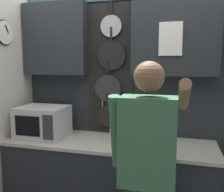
% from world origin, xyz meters
% --- Properties ---
extents(base_cabinet_counter, '(1.97, 0.61, 0.92)m').
position_xyz_m(base_cabinet_counter, '(0.00, -0.00, 0.46)').
color(base_cabinet_counter, '#23282D').
rests_on(base_cabinet_counter, ground_plane).
extents(back_wall_unit, '(2.54, 0.22, 2.34)m').
position_xyz_m(back_wall_unit, '(0.01, 0.27, 1.49)').
color(back_wall_unit, '#23282D').
rests_on(back_wall_unit, ground_plane).
extents(microwave, '(0.46, 0.39, 0.30)m').
position_xyz_m(microwave, '(-0.67, -0.03, 1.07)').
color(microwave, silver).
rests_on(microwave, base_cabinet_counter).
extents(knife_block, '(0.13, 0.16, 0.28)m').
position_xyz_m(knife_block, '(0.30, -0.03, 1.02)').
color(knife_block, brown).
rests_on(knife_block, base_cabinet_counter).
extents(utensil_crock, '(0.11, 0.11, 0.32)m').
position_xyz_m(utensil_crock, '(0.08, -0.03, 0.99)').
color(utensil_crock, white).
rests_on(utensil_crock, base_cabinet_counter).
extents(person, '(0.54, 0.62, 1.66)m').
position_xyz_m(person, '(0.44, -0.55, 0.99)').
color(person, '#383842').
rests_on(person, ground_plane).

